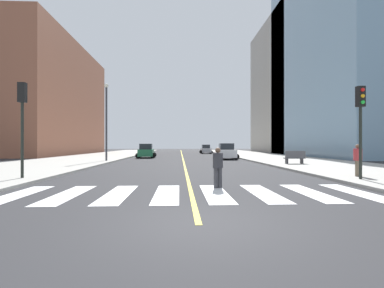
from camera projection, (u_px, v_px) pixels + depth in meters
ground_plane at (199, 225)px, 6.20m from camera, size 220.00×220.00×0.00m
sidewalk_kerb_east at (309, 162)px, 26.74m from camera, size 10.00×120.00×0.15m
sidewalk_kerb_west at (53, 163)px, 25.62m from camera, size 10.00×120.00×0.15m
crosswalk_paint at (191, 194)px, 10.20m from camera, size 13.50×4.00×0.01m
lane_divider_paint at (182, 155)px, 46.16m from camera, size 0.16×80.00×0.01m
office_tower_glass at (361, 42)px, 44.47m from camera, size 20.00×28.00×37.05m
parking_garage_concrete at (303, 88)px, 63.22m from camera, size 18.00×24.00×29.62m
low_rise_brick_west at (38, 100)px, 51.34m from camera, size 16.00×32.00×20.48m
car_green_nearest at (146, 151)px, 37.72m from camera, size 2.81×4.40×1.93m
car_silver_second at (206, 149)px, 55.82m from camera, size 2.52×4.03×1.80m
car_white_third at (226, 152)px, 34.31m from camera, size 2.89×4.50×1.97m
traffic_light_near_corner at (361, 114)px, 13.32m from camera, size 0.36×0.41×4.51m
traffic_light_far_corner at (22, 111)px, 13.82m from camera, size 0.36×0.41×4.80m
park_bench at (295, 157)px, 24.07m from camera, size 1.80×0.58×1.12m
pedestrian_crossing at (218, 166)px, 11.53m from camera, size 0.42×0.42×1.70m
pedestrian_waiting_east at (358, 159)px, 14.48m from camera, size 0.42×0.42×1.70m
street_lamp at (106, 116)px, 28.72m from camera, size 0.44×0.44×8.06m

